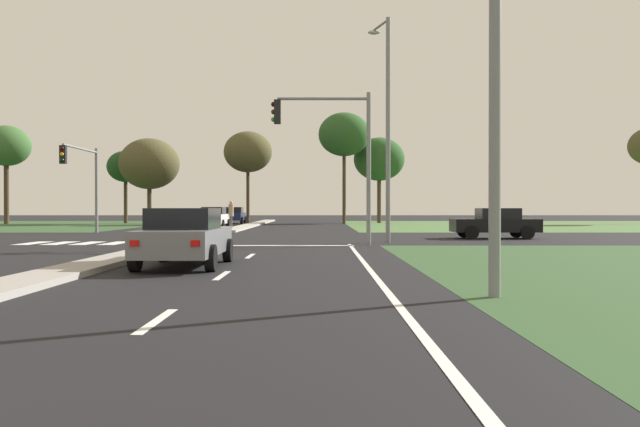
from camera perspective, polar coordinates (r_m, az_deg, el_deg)
ground_plane at (r=34.26m, az=-9.50°, el=-2.02°), size 200.00×200.00×0.00m
grass_verge_far_right at (r=61.56m, az=18.82°, el=-0.92°), size 35.00×35.00×0.01m
median_island_near at (r=15.87m, az=-20.94°, el=-4.70°), size 1.20×22.00×0.14m
median_island_far at (r=59.05m, az=-5.49°, el=-0.89°), size 1.20×36.00×0.14m
lane_dash_near at (r=9.33m, az=-13.51°, el=-8.72°), size 0.14×2.00×0.01m
lane_dash_second at (r=15.18m, az=-8.18°, el=-5.15°), size 0.14×2.00×0.01m
lane_dash_third at (r=21.12m, az=-5.86°, el=-3.56°), size 0.14×2.00×0.01m
edge_line_right at (r=15.87m, az=4.34°, el=-4.90°), size 0.14×24.00×0.01m
stop_bar_near at (r=26.86m, az=-3.95°, el=-2.69°), size 6.40×0.50×0.01m
crosswalk_bar_near at (r=31.04m, az=-22.87°, el=-2.30°), size 0.70×2.80×0.01m
crosswalk_bar_second at (r=30.61m, az=-20.88°, el=-2.33°), size 0.70×2.80×0.01m
crosswalk_bar_third at (r=30.22m, az=-18.84°, el=-2.36°), size 0.70×2.80×0.01m
crosswalk_bar_fourth at (r=29.86m, az=-16.75°, el=-2.39°), size 0.70×2.80×0.01m
crosswalk_bar_fifth at (r=29.55m, az=-14.61°, el=-2.41°), size 0.70×2.80×0.01m
car_black_near at (r=34.11m, az=14.47°, el=-0.77°), size 4.14×2.05×1.47m
car_navy_third at (r=64.43m, az=-7.21°, el=-0.14°), size 2.02×4.32×1.54m
car_grey_fourth at (r=17.65m, az=-11.21°, el=-1.90°), size 1.99×4.58×1.48m
car_white_fifth at (r=50.60m, az=-8.88°, el=-0.31°), size 1.95×4.53×1.54m
traffic_signal_near_right at (r=27.29m, az=1.28°, el=6.02°), size 3.99×0.32×6.09m
traffic_signal_far_left at (r=40.47m, az=-19.14°, el=3.34°), size 0.32×5.58×5.01m
street_lamp_near at (r=12.01m, az=13.80°, el=15.49°), size 1.85×1.02×8.21m
street_lamp_second at (r=29.67m, az=5.61°, el=7.92°), size 0.85×1.93×9.62m
pedestrian_at_median at (r=45.61m, az=-7.43°, el=0.17°), size 0.34×0.34×1.81m
treeline_near at (r=68.29m, az=-24.75°, el=5.11°), size 4.31×4.31×8.95m
treeline_second at (r=67.53m, az=-15.94°, el=3.76°), size 3.50×3.50×6.90m
treeline_third at (r=64.79m, az=-14.07°, el=4.04°), size 5.51×5.51×7.88m
treeline_fourth at (r=63.17m, az=-6.04°, el=5.12°), size 4.44×4.44×8.50m
treeline_fifth at (r=63.78m, az=2.04°, el=6.60°), size 4.77×4.77×10.34m
treeline_sixth at (r=66.65m, az=4.98°, el=4.53°), size 4.95×4.95×8.32m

